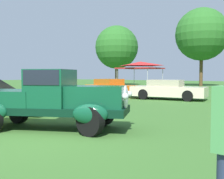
% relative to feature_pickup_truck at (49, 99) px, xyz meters
% --- Properties ---
extents(ground_plane, '(120.00, 120.00, 0.00)m').
position_rel_feature_pickup_truck_xyz_m(ground_plane, '(0.47, -0.56, -0.87)').
color(ground_plane, '#386628').
extents(feature_pickup_truck, '(4.77, 3.22, 1.70)m').
position_rel_feature_pickup_truck_xyz_m(feature_pickup_truck, '(0.00, 0.00, 0.00)').
color(feature_pickup_truck, black).
rests_on(feature_pickup_truck, ground_plane).
extents(neighbor_convertible, '(4.57, 2.72, 1.40)m').
position_rel_feature_pickup_truck_xyz_m(neighbor_convertible, '(-3.92, 1.24, -0.29)').
color(neighbor_convertible, yellow).
rests_on(neighbor_convertible, ground_plane).
extents(show_car_skyblue, '(4.57, 1.81, 1.22)m').
position_rel_feature_pickup_truck_xyz_m(show_car_skyblue, '(-11.05, 10.15, -0.27)').
color(show_car_skyblue, '#669EDB').
rests_on(show_car_skyblue, ground_plane).
extents(show_car_orange, '(4.16, 2.57, 1.22)m').
position_rel_feature_pickup_truck_xyz_m(show_car_orange, '(-5.38, 10.71, -0.27)').
color(show_car_orange, orange).
rests_on(show_car_orange, ground_plane).
extents(show_car_cream, '(4.70, 2.23, 1.22)m').
position_rel_feature_pickup_truck_xyz_m(show_car_cream, '(-0.95, 10.65, -0.27)').
color(show_car_cream, beige).
rests_on(show_car_cream, ground_plane).
extents(spectator_far_side, '(0.46, 0.43, 1.69)m').
position_rel_feature_pickup_truck_xyz_m(spectator_far_side, '(-6.01, 6.92, 0.04)').
color(spectator_far_side, '#283351').
rests_on(spectator_far_side, ground_plane).
extents(canopy_tent_left_field, '(3.39, 3.39, 2.71)m').
position_rel_feature_pickup_truck_xyz_m(canopy_tent_left_field, '(-6.34, 16.93, 1.55)').
color(canopy_tent_left_field, '#B7B7BC').
rests_on(canopy_tent_left_field, ground_plane).
extents(treeline_far_left, '(6.02, 6.02, 8.34)m').
position_rel_feature_pickup_truck_xyz_m(treeline_far_left, '(-15.82, 27.28, 4.45)').
color(treeline_far_left, brown).
rests_on(treeline_far_left, ground_plane).
extents(treeline_mid_left, '(6.78, 6.78, 10.10)m').
position_rel_feature_pickup_truck_xyz_m(treeline_mid_left, '(-5.10, 31.03, 5.83)').
color(treeline_mid_left, brown).
rests_on(treeline_mid_left, ground_plane).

